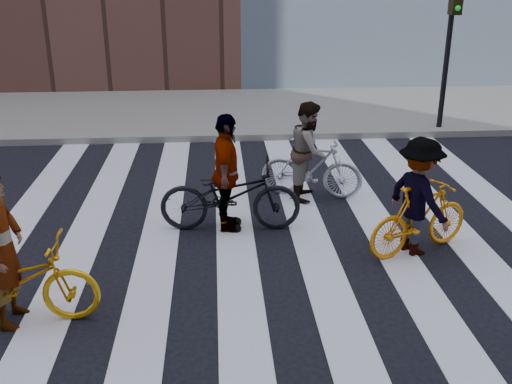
{
  "coord_description": "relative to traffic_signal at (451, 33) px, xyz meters",
  "views": [
    {
      "loc": [
        -0.79,
        -7.81,
        3.8
      ],
      "look_at": [
        -0.23,
        0.3,
        0.62
      ],
      "focal_mm": 42.0,
      "sensor_mm": 36.0,
      "label": 1
    }
  ],
  "objects": [
    {
      "name": "rider_rear",
      "position": [
        -5.06,
        -4.92,
        -1.39
      ],
      "size": [
        0.49,
        1.06,
        1.77
      ],
      "primitive_type": "imported",
      "rotation": [
        0.0,
        0.0,
        1.52
      ],
      "color": "slate",
      "rests_on": "ground"
    },
    {
      "name": "rider_mid",
      "position": [
        -3.66,
        -3.71,
        -1.45
      ],
      "size": [
        0.82,
        0.94,
        1.65
      ],
      "primitive_type": "imported",
      "rotation": [
        0.0,
        0.0,
        1.29
      ],
      "color": "slate",
      "rests_on": "ground"
    },
    {
      "name": "zebra_crosswalk",
      "position": [
        -4.4,
        -5.32,
        -2.27
      ],
      "size": [
        8.25,
        10.0,
        0.01
      ],
      "color": "white",
      "rests_on": "ground"
    },
    {
      "name": "bike_dark_rear",
      "position": [
        -5.01,
        -4.92,
        -1.74
      ],
      "size": [
        2.11,
        0.83,
        1.09
      ],
      "primitive_type": "imported",
      "rotation": [
        0.0,
        0.0,
        1.52
      ],
      "color": "black",
      "rests_on": "ground"
    },
    {
      "name": "traffic_signal",
      "position": [
        0.0,
        0.0,
        0.0
      ],
      "size": [
        0.22,
        0.42,
        3.33
      ],
      "color": "black",
      "rests_on": "ground"
    },
    {
      "name": "bike_silver_mid",
      "position": [
        -3.61,
        -3.71,
        -1.77
      ],
      "size": [
        1.78,
        0.94,
        1.03
      ],
      "primitive_type": "imported",
      "rotation": [
        0.0,
        0.0,
        1.29
      ],
      "color": "#B5B8C0",
      "rests_on": "ground"
    },
    {
      "name": "rider_right",
      "position": [
        -2.5,
        -5.85,
        -1.46
      ],
      "size": [
        0.98,
        1.21,
        1.64
      ],
      "primitive_type": "imported",
      "rotation": [
        0.0,
        0.0,
        1.98
      ],
      "color": "slate",
      "rests_on": "ground"
    },
    {
      "name": "bike_yellow_left",
      "position": [
        -7.46,
        -7.21,
        -1.79
      ],
      "size": [
        1.88,
        0.66,
        0.99
      ],
      "primitive_type": "imported",
      "rotation": [
        0.0,
        0.0,
        1.57
      ],
      "color": "#F1AB0D",
      "rests_on": "ground"
    },
    {
      "name": "ground",
      "position": [
        -4.4,
        -5.32,
        -2.28
      ],
      "size": [
        100.0,
        100.0,
        0.0
      ],
      "primitive_type": "plane",
      "color": "black",
      "rests_on": "ground"
    },
    {
      "name": "bike_yellow_right",
      "position": [
        -2.45,
        -5.85,
        -1.78
      ],
      "size": [
        1.72,
        1.1,
        1.0
      ],
      "primitive_type": "imported",
      "rotation": [
        0.0,
        0.0,
        1.98
      ],
      "color": "orange",
      "rests_on": "ground"
    },
    {
      "name": "sidewalk_far",
      "position": [
        -4.4,
        2.18,
        -2.2
      ],
      "size": [
        100.0,
        5.0,
        0.15
      ],
      "primitive_type": "cube",
      "color": "gray",
      "rests_on": "ground"
    },
    {
      "name": "rider_left",
      "position": [
        -7.51,
        -7.21,
        -1.38
      ],
      "size": [
        0.43,
        0.65,
        1.79
      ],
      "primitive_type": "imported",
      "rotation": [
        0.0,
        0.0,
        1.57
      ],
      "color": "slate",
      "rests_on": "ground"
    }
  ]
}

